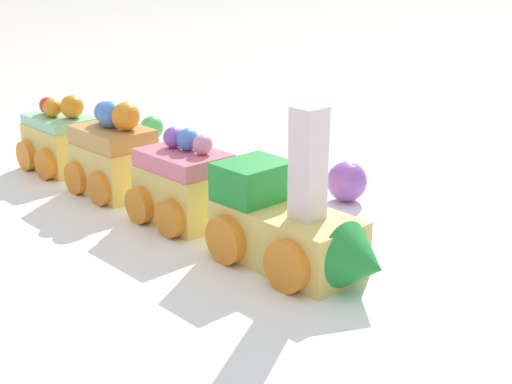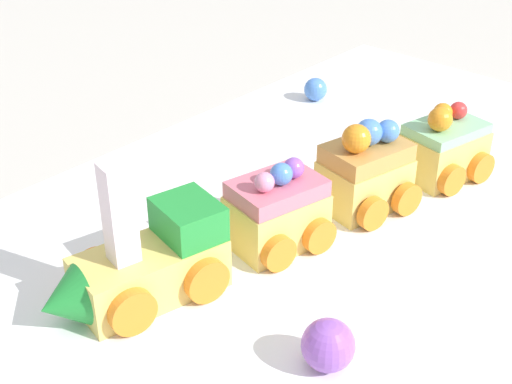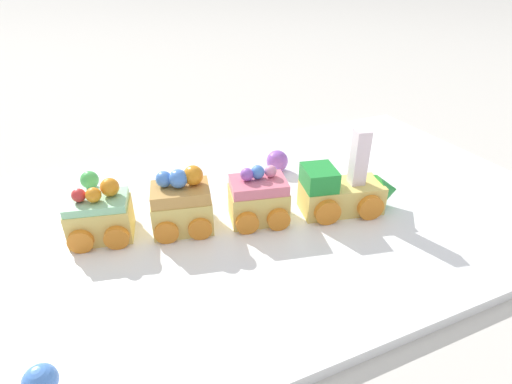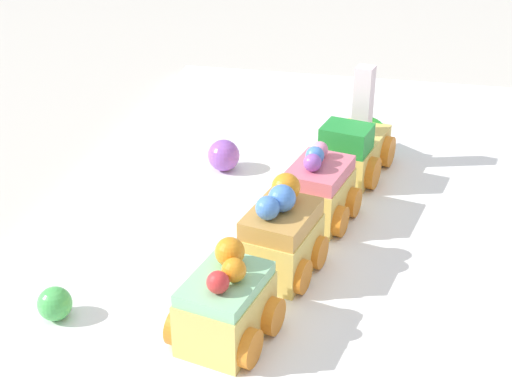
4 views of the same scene
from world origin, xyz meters
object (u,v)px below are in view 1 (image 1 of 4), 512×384
Objects in this scene: cake_car_mint at (62,141)px; gumball_purple at (347,181)px; cake_car_caramel at (116,156)px; gumball_green at (152,128)px; cake_train_locomotive at (294,229)px; cake_car_strawberry at (184,186)px.

gumball_purple is at bearing 27.39° from cake_car_mint.
gumball_green is at bearing 135.52° from cake_car_caramel.
cake_car_caramel is 2.40× the size of gumball_purple.
gumball_purple is at bearing -12.37° from gumball_green.
gumball_purple is at bearing 115.87° from cake_train_locomotive.
cake_car_mint is (-0.28, 0.06, 0.00)m from cake_train_locomotive.
cake_car_mint is (-0.17, 0.04, -0.00)m from cake_car_strawberry.
gumball_green is at bearing 167.63° from gumball_purple.
cake_train_locomotive is at bearing -32.83° from gumball_green.
cake_train_locomotive reaches higher than cake_car_strawberry.
gumball_purple is (0.16, 0.08, -0.01)m from cake_car_caramel.
cake_car_strawberry is at bearing 179.89° from cake_train_locomotive.
cake_car_mint is at bearing -180.00° from cake_train_locomotive.
cake_car_strawberry is 0.24m from gumball_green.
cake_car_caramel is at bearing 0.16° from cake_car_mint.
gumball_purple is (0.25, 0.07, -0.01)m from cake_car_mint.
cake_car_strawberry is at bearing 0.08° from cake_car_mint.
cake_train_locomotive reaches higher than cake_car_caramel.
cake_car_mint is at bearing -179.92° from cake_car_strawberry.
gumball_purple is at bearing 40.04° from cake_car_caramel.
cake_car_caramel is (-0.19, 0.04, 0.00)m from cake_train_locomotive.
cake_car_mint is 2.35× the size of gumball_purple.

